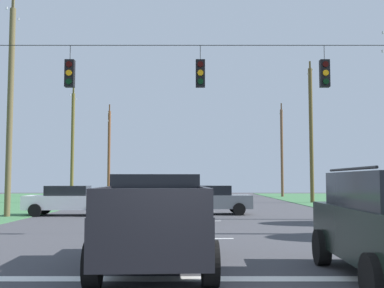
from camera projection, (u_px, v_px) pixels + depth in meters
The scene contains 15 objects.
stop_bar_stripe at pixel (196, 279), 8.77m from camera, with size 15.05×0.45×0.01m, color white.
lane_dash_0 at pixel (195, 238), 14.76m from camera, with size 0.15×2.50×0.01m, color white.
lane_dash_1 at pixel (195, 221), 21.04m from camera, with size 0.15×2.50×0.01m, color white.
lane_dash_2 at pixel (195, 212), 26.91m from camera, with size 0.15×2.50×0.01m, color white.
lane_dash_3 at pixel (194, 205), 34.28m from camera, with size 0.15×2.50×0.01m, color white.
lane_dash_4 at pixel (194, 199), 44.25m from camera, with size 0.15×2.50×0.01m, color white.
overhead_signal_span at pixel (190, 120), 16.19m from camera, with size 18.05×0.31×7.16m.
pickup_truck at pixel (157, 221), 10.03m from camera, with size 2.49×5.49×1.95m.
distant_car_crossing_white at pixel (70, 200), 24.37m from camera, with size 4.37×2.17×1.52m.
distant_car_oncoming at pixel (212, 199), 25.14m from camera, with size 4.36×2.13×1.52m.
utility_pole_far_right at pixel (313, 133), 37.80m from camera, with size 0.31×1.66×11.39m.
utility_pole_near_left at pixel (284, 151), 50.48m from camera, with size 0.29×1.82×10.03m.
utility_pole_far_left at pixel (12, 108), 23.67m from camera, with size 0.29×1.67×11.11m.
utility_pole_distant_right at pixel (74, 145), 37.63m from camera, with size 0.26×1.99×9.51m.
utility_pole_distant_left at pixel (111, 151), 52.05m from camera, with size 0.31×1.94×10.15m.
Camera 1 is at (-0.05, -6.73, 1.84)m, focal length 44.28 mm.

